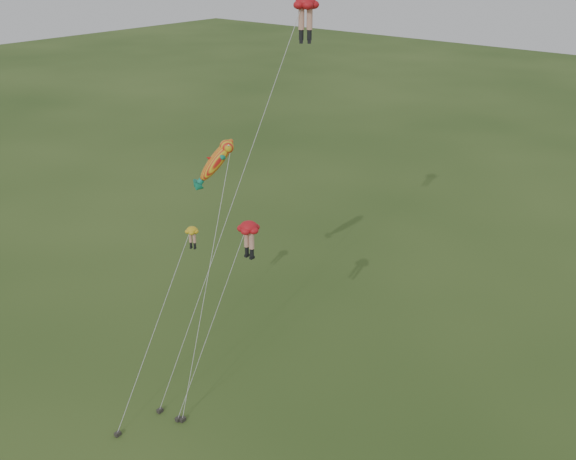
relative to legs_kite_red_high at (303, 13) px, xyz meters
The scene contains 5 objects.
ground 24.16m from the legs_kite_red_high, 103.10° to the right, with size 300.00×300.00×0.00m, color #284117.
legs_kite_red_high is the anchor object (origin of this frame).
legs_kite_red_mid 12.33m from the legs_kite_red_high, 79.69° to the right, with size 3.63×4.38×12.62m.
legs_kite_yellow 16.56m from the legs_kite_red_high, 156.76° to the right, with size 4.61×10.84×8.71m.
fish_kite 9.68m from the legs_kite_red_high, 135.87° to the right, with size 3.38×7.45×15.86m.
Camera 1 is at (24.52, -20.19, 26.29)m, focal length 40.00 mm.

